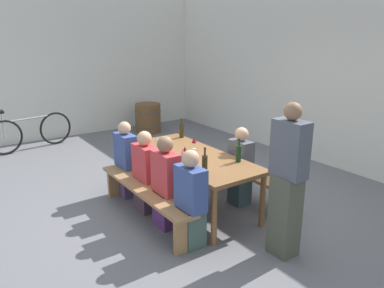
{
  "coord_description": "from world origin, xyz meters",
  "views": [
    {
      "loc": [
        3.92,
        -2.72,
        2.32
      ],
      "look_at": [
        0.0,
        0.0,
        0.9
      ],
      "focal_mm": 34.75,
      "sensor_mm": 36.0,
      "label": 1
    }
  ],
  "objects_px": {
    "wine_glass_1": "(183,152)",
    "seated_guest_near_0": "(126,162)",
    "seated_guest_near_3": "(191,201)",
    "wine_glass_3": "(157,140)",
    "wine_barrel": "(148,118)",
    "seated_guest_near_1": "(146,174)",
    "seated_guest_far_0": "(240,168)",
    "seated_guest_near_2": "(166,185)",
    "wine_bottle_0": "(182,130)",
    "bench_near": "(144,194)",
    "parked_bicycle_0": "(31,132)",
    "wine_glass_0": "(194,141)",
    "bench_far": "(233,171)",
    "wine_bottle_1": "(239,153)",
    "tasting_table": "(192,160)",
    "wine_bottle_2": "(205,165)",
    "wine_glass_2": "(185,150)",
    "standing_host": "(287,184)"
  },
  "relations": [
    {
      "from": "seated_guest_far_0",
      "to": "wine_barrel",
      "type": "xyz_separation_m",
      "value": [
        -4.32,
        0.87,
        -0.18
      ]
    },
    {
      "from": "bench_far",
      "to": "seated_guest_near_0",
      "type": "height_order",
      "value": "seated_guest_near_0"
    },
    {
      "from": "wine_glass_3",
      "to": "seated_guest_near_2",
      "type": "height_order",
      "value": "seated_guest_near_2"
    },
    {
      "from": "seated_guest_near_0",
      "to": "wine_barrel",
      "type": "height_order",
      "value": "seated_guest_near_0"
    },
    {
      "from": "bench_far",
      "to": "wine_barrel",
      "type": "height_order",
      "value": "wine_barrel"
    },
    {
      "from": "bench_far",
      "to": "wine_bottle_1",
      "type": "height_order",
      "value": "wine_bottle_1"
    },
    {
      "from": "wine_glass_1",
      "to": "seated_guest_near_0",
      "type": "bearing_deg",
      "value": -160.25
    },
    {
      "from": "tasting_table",
      "to": "wine_bottle_1",
      "type": "bearing_deg",
      "value": 28.92
    },
    {
      "from": "wine_glass_0",
      "to": "bench_far",
      "type": "bearing_deg",
      "value": 71.51
    },
    {
      "from": "bench_near",
      "to": "seated_guest_near_2",
      "type": "xyz_separation_m",
      "value": [
        0.29,
        0.15,
        0.19
      ]
    },
    {
      "from": "tasting_table",
      "to": "bench_far",
      "type": "relative_size",
      "value": 1.05
    },
    {
      "from": "wine_glass_0",
      "to": "bench_near",
      "type": "bearing_deg",
      "value": -78.12
    },
    {
      "from": "wine_glass_1",
      "to": "seated_guest_far_0",
      "type": "xyz_separation_m",
      "value": [
        0.2,
        0.83,
        -0.33
      ]
    },
    {
      "from": "wine_glass_3",
      "to": "wine_glass_0",
      "type": "bearing_deg",
      "value": 49.45
    },
    {
      "from": "wine_glass_1",
      "to": "standing_host",
      "type": "distance_m",
      "value": 1.46
    },
    {
      "from": "wine_bottle_2",
      "to": "wine_glass_2",
      "type": "distance_m",
      "value": 0.68
    },
    {
      "from": "wine_bottle_2",
      "to": "wine_bottle_0",
      "type": "bearing_deg",
      "value": 155.9
    },
    {
      "from": "wine_bottle_0",
      "to": "seated_guest_near_2",
      "type": "xyz_separation_m",
      "value": [
        1.1,
        -0.95,
        -0.32
      ]
    },
    {
      "from": "wine_barrel",
      "to": "wine_glass_3",
      "type": "bearing_deg",
      "value": -26.13
    },
    {
      "from": "tasting_table",
      "to": "wine_bottle_1",
      "type": "relative_size",
      "value": 6.91
    },
    {
      "from": "wine_barrel",
      "to": "wine_bottle_2",
      "type": "bearing_deg",
      "value": -20.71
    },
    {
      "from": "bench_far",
      "to": "wine_barrel",
      "type": "relative_size",
      "value": 2.9
    },
    {
      "from": "seated_guest_near_3",
      "to": "parked_bicycle_0",
      "type": "xyz_separation_m",
      "value": [
        -4.91,
        -0.64,
        -0.16
      ]
    },
    {
      "from": "wine_bottle_1",
      "to": "standing_host",
      "type": "height_order",
      "value": "standing_host"
    },
    {
      "from": "wine_bottle_0",
      "to": "wine_glass_3",
      "type": "relative_size",
      "value": 1.87
    },
    {
      "from": "bench_near",
      "to": "parked_bicycle_0",
      "type": "xyz_separation_m",
      "value": [
        -4.09,
        -0.49,
        0.01
      ]
    },
    {
      "from": "wine_bottle_1",
      "to": "wine_glass_3",
      "type": "height_order",
      "value": "wine_bottle_1"
    },
    {
      "from": "wine_glass_1",
      "to": "wine_glass_2",
      "type": "bearing_deg",
      "value": 130.61
    },
    {
      "from": "tasting_table",
      "to": "standing_host",
      "type": "bearing_deg",
      "value": 5.34
    },
    {
      "from": "wine_glass_3",
      "to": "wine_glass_1",
      "type": "bearing_deg",
      "value": -0.15
    },
    {
      "from": "bench_far",
      "to": "seated_guest_near_1",
      "type": "relative_size",
      "value": 1.81
    },
    {
      "from": "seated_guest_near_1",
      "to": "standing_host",
      "type": "relative_size",
      "value": 0.66
    },
    {
      "from": "seated_guest_near_0",
      "to": "seated_guest_near_3",
      "type": "height_order",
      "value": "seated_guest_near_3"
    },
    {
      "from": "seated_guest_near_1",
      "to": "standing_host",
      "type": "distance_m",
      "value": 1.94
    },
    {
      "from": "seated_guest_near_1",
      "to": "seated_guest_far_0",
      "type": "bearing_deg",
      "value": -25.65
    },
    {
      "from": "wine_bottle_2",
      "to": "seated_guest_near_2",
      "type": "distance_m",
      "value": 0.6
    },
    {
      "from": "standing_host",
      "to": "seated_guest_near_0",
      "type": "bearing_deg",
      "value": 17.09
    },
    {
      "from": "parked_bicycle_0",
      "to": "wine_glass_1",
      "type": "bearing_deg",
      "value": -87.8
    },
    {
      "from": "wine_barrel",
      "to": "seated_guest_near_1",
      "type": "bearing_deg",
      "value": -28.6
    },
    {
      "from": "wine_glass_3",
      "to": "seated_guest_near_0",
      "type": "distance_m",
      "value": 0.58
    },
    {
      "from": "wine_glass_0",
      "to": "parked_bicycle_0",
      "type": "xyz_separation_m",
      "value": [
        -3.9,
        -1.4,
        -0.5
      ]
    },
    {
      "from": "tasting_table",
      "to": "wine_glass_3",
      "type": "distance_m",
      "value": 0.62
    },
    {
      "from": "tasting_table",
      "to": "wine_bottle_1",
      "type": "distance_m",
      "value": 0.68
    },
    {
      "from": "bench_near",
      "to": "wine_bottle_0",
      "type": "height_order",
      "value": "wine_bottle_0"
    },
    {
      "from": "wine_glass_3",
      "to": "standing_host",
      "type": "height_order",
      "value": "standing_host"
    },
    {
      "from": "wine_bottle_0",
      "to": "parked_bicycle_0",
      "type": "xyz_separation_m",
      "value": [
        -3.28,
        -1.59,
        -0.5
      ]
    },
    {
      "from": "wine_bottle_0",
      "to": "wine_glass_2",
      "type": "relative_size",
      "value": 1.93
    },
    {
      "from": "wine_glass_0",
      "to": "seated_guest_near_2",
      "type": "height_order",
      "value": "seated_guest_near_2"
    },
    {
      "from": "wine_glass_2",
      "to": "seated_guest_near_1",
      "type": "bearing_deg",
      "value": -125.09
    },
    {
      "from": "wine_glass_0",
      "to": "wine_glass_3",
      "type": "relative_size",
      "value": 1.02
    }
  ]
}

